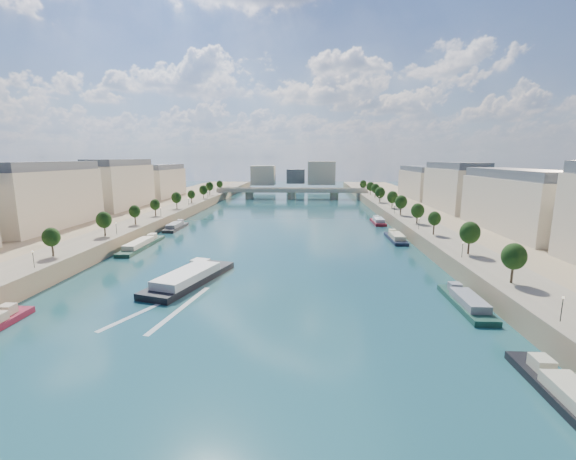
# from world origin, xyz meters

# --- Properties ---
(ground) EXTENTS (700.00, 700.00, 0.00)m
(ground) POSITION_xyz_m (0.00, 100.00, 0.00)
(ground) COLOR #0C2F37
(ground) RESTS_ON ground
(quay_left) EXTENTS (44.00, 520.00, 5.00)m
(quay_left) POSITION_xyz_m (-72.00, 100.00, 2.50)
(quay_left) COLOR #9E8460
(quay_left) RESTS_ON ground
(quay_right) EXTENTS (44.00, 520.00, 5.00)m
(quay_right) POSITION_xyz_m (72.00, 100.00, 2.50)
(quay_right) COLOR #9E8460
(quay_right) RESTS_ON ground
(pave_left) EXTENTS (14.00, 520.00, 0.10)m
(pave_left) POSITION_xyz_m (-57.00, 100.00, 5.05)
(pave_left) COLOR gray
(pave_left) RESTS_ON quay_left
(pave_right) EXTENTS (14.00, 520.00, 0.10)m
(pave_right) POSITION_xyz_m (57.00, 100.00, 5.05)
(pave_right) COLOR gray
(pave_right) RESTS_ON quay_right
(trees_left) EXTENTS (4.80, 268.80, 8.26)m
(trees_left) POSITION_xyz_m (-55.00, 102.00, 10.48)
(trees_left) COLOR #382B1E
(trees_left) RESTS_ON ground
(trees_right) EXTENTS (4.80, 268.80, 8.26)m
(trees_right) POSITION_xyz_m (55.00, 110.00, 10.48)
(trees_right) COLOR #382B1E
(trees_right) RESTS_ON ground
(lamps_left) EXTENTS (0.36, 200.36, 4.28)m
(lamps_left) POSITION_xyz_m (-52.50, 90.00, 7.78)
(lamps_left) COLOR black
(lamps_left) RESTS_ON ground
(lamps_right) EXTENTS (0.36, 200.36, 4.28)m
(lamps_right) POSITION_xyz_m (52.50, 105.00, 7.78)
(lamps_right) COLOR black
(lamps_right) RESTS_ON ground
(buildings_left) EXTENTS (16.00, 226.00, 23.20)m
(buildings_left) POSITION_xyz_m (-85.00, 112.00, 16.45)
(buildings_left) COLOR beige
(buildings_left) RESTS_ON ground
(buildings_right) EXTENTS (16.00, 226.00, 23.20)m
(buildings_right) POSITION_xyz_m (85.00, 112.00, 16.45)
(buildings_right) COLOR beige
(buildings_right) RESTS_ON ground
(skyline) EXTENTS (79.00, 42.00, 22.00)m
(skyline) POSITION_xyz_m (3.19, 319.52, 14.66)
(skyline) COLOR beige
(skyline) RESTS_ON ground
(bridge) EXTENTS (112.00, 12.00, 8.15)m
(bridge) POSITION_xyz_m (0.00, 234.60, 5.08)
(bridge) COLOR #C1B79E
(bridge) RESTS_ON ground
(tour_barge) EXTENTS (16.97, 31.68, 4.13)m
(tour_barge) POSITION_xyz_m (-17.19, 36.13, 1.20)
(tour_barge) COLOR black
(tour_barge) RESTS_ON ground
(wake) EXTENTS (14.85, 25.84, 0.04)m
(wake) POSITION_xyz_m (-17.19, 19.60, 0.02)
(wake) COLOR silver
(wake) RESTS_ON ground
(moored_barges_left) EXTENTS (5.00, 152.09, 3.60)m
(moored_barges_left) POSITION_xyz_m (-45.50, 43.25, 0.84)
(moored_barges_left) COLOR #1A213A
(moored_barges_left) RESTS_ON ground
(moored_barges_right) EXTENTS (5.00, 159.30, 3.60)m
(moored_barges_right) POSITION_xyz_m (45.50, 51.17, 0.84)
(moored_barges_right) COLOR black
(moored_barges_right) RESTS_ON ground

